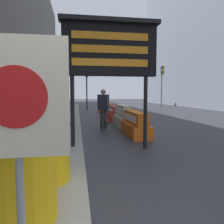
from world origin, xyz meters
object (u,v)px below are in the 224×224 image
Objects in this scene: barrel_drum_foreground at (18,179)px; jersey_barrier_orange_far at (135,125)px; warning_sign at (17,110)px; traffic_light_near_curb at (87,79)px; pedestrian_worker at (103,106)px; traffic_cone_near at (106,118)px; jersey_barrier_red_striped at (114,114)px; traffic_cone_far at (99,109)px; barrel_drum_middle at (43,152)px; traffic_cone_mid at (103,110)px; jersey_barrier_cream at (123,117)px; jersey_barrier_orange_near at (108,110)px; message_board at (110,50)px; traffic_light_far_side at (162,78)px.

barrel_drum_foreground reaches higher than jersey_barrier_orange_far.
traffic_light_near_curb reaches higher than warning_sign.
barrel_drum_foreground is 0.53× the size of pedestrian_worker.
jersey_barrier_red_striped is at bearing 61.50° from traffic_cone_near.
barrel_drum_foreground is 1.45× the size of traffic_cone_far.
traffic_cone_far reaches higher than traffic_cone_near.
traffic_cone_mid is at bearing 79.00° from barrel_drum_middle.
jersey_barrier_cream is 0.83× the size of jersey_barrier_orange_near.
warning_sign is 2.86× the size of traffic_cone_far.
barrel_drum_middle reaches higher than traffic_cone_far.
jersey_barrier_cream reaches higher than traffic_cone_far.
traffic_cone_far is (0.87, 11.44, -2.18)m from message_board.
traffic_light_near_curb is (1.28, 18.26, 1.44)m from warning_sign.
traffic_cone_far is at bearing 95.09° from jersey_barrier_orange_near.
jersey_barrier_orange_far is at bearing -88.44° from traffic_cone_far.
pedestrian_worker is (1.63, 6.52, 0.38)m from barrel_drum_foreground.
warning_sign is at bearing -113.35° from jersey_barrier_orange_far.
warning_sign is 7.28m from pedestrian_worker.
message_board is 2.97m from jersey_barrier_orange_far.
jersey_barrier_red_striped is 3.19× the size of traffic_cone_far.
warning_sign is (0.17, -0.60, 0.73)m from barrel_drum_foreground.
barrel_drum_foreground reaches higher than traffic_cone_far.
pedestrian_worker is (0.24, 3.41, -1.52)m from message_board.
pedestrian_worker reaches higher than jersey_barrier_orange_near.
traffic_cone_far is 0.37× the size of pedestrian_worker.
traffic_cone_mid is (-0.22, 3.13, -0.03)m from jersey_barrier_red_striped.
message_board is 14.56m from traffic_light_near_curb.
pedestrian_worker reaches higher than jersey_barrier_orange_far.
traffic_cone_near is at bearing 83.87° from message_board.
traffic_light_near_curb is at bearing 100.11° from jersey_barrier_orange_near.
jersey_barrier_orange_near reaches higher than traffic_cone_mid.
traffic_cone_near is at bearing -94.91° from traffic_cone_mid.
warning_sign is at bearing -75.40° from pedestrian_worker.
pedestrian_worker reaches higher than barrel_drum_middle.
barrel_drum_middle is at bearing -116.38° from traffic_light_far_side.
jersey_barrier_orange_near is at bearing 90.00° from jersey_barrier_cream.
message_board is at bearing -67.76° from pedestrian_worker.
barrel_drum_middle reaches higher than jersey_barrier_cream.
traffic_light_far_side reaches higher than barrel_drum_foreground.
warning_sign reaches higher than barrel_drum_middle.
message_board is at bearing 58.01° from barrel_drum_middle.
barrel_drum_middle is 10.84m from jersey_barrier_orange_near.
barrel_drum_foreground is 9.62m from jersey_barrier_red_striped.
pedestrian_worker is at bearing 78.40° from warning_sign.
barrel_drum_foreground is 1.53× the size of traffic_cone_near.
jersey_barrier_cream is 11.03m from traffic_light_near_curb.
traffic_light_far_side is (8.15, 16.97, 0.68)m from message_board.
traffic_cone_near is at bearing -118.50° from jersey_barrier_red_striped.
barrel_drum_middle is at bearing 84.76° from barrel_drum_foreground.
traffic_light_far_side reaches higher than pedestrian_worker.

